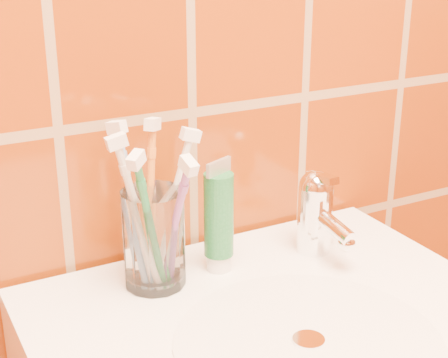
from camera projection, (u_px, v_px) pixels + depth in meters
glass_tumbler at (154, 239)px, 0.86m from camera, size 0.10×0.10×0.13m
toothpaste_tube at (219, 220)px, 0.89m from camera, size 0.04×0.04×0.15m
faucet at (317, 209)px, 0.94m from camera, size 0.05×0.11×0.12m
toothbrush_0 at (138, 216)px, 0.82m from camera, size 0.07×0.07×0.21m
toothbrush_1 at (171, 207)px, 0.86m from camera, size 0.09×0.08×0.20m
toothbrush_2 at (134, 207)px, 0.84m from camera, size 0.09×0.11×0.23m
toothbrush_3 at (150, 224)px, 0.82m from camera, size 0.13×0.12×0.21m
toothbrush_4 at (175, 225)px, 0.82m from camera, size 0.05×0.16×0.21m
toothbrush_5 at (150, 203)px, 0.86m from camera, size 0.09×0.09×0.22m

